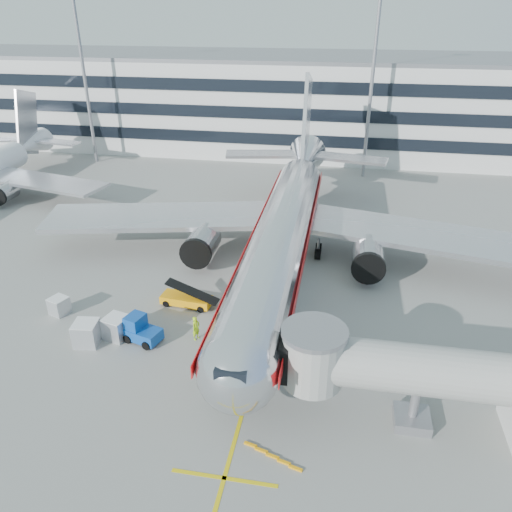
% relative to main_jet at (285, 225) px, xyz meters
% --- Properties ---
extents(ground, '(180.00, 180.00, 0.00)m').
position_rel_main_jet_xyz_m(ground, '(0.00, -11.72, -4.23)').
color(ground, gray).
rests_on(ground, ground).
extents(lead_in_line, '(0.25, 70.00, 0.01)m').
position_rel_main_jet_xyz_m(lead_in_line, '(0.00, -1.72, -4.23)').
color(lead_in_line, '#DEC10B').
rests_on(lead_in_line, ground).
extents(stop_bar, '(6.00, 0.25, 0.01)m').
position_rel_main_jet_xyz_m(stop_bar, '(0.00, -25.72, -4.23)').
color(stop_bar, '#DEC10B').
rests_on(stop_bar, ground).
extents(main_jet, '(50.95, 48.70, 16.06)m').
position_rel_main_jet_xyz_m(main_jet, '(0.00, 0.00, 0.00)').
color(main_jet, silver).
rests_on(main_jet, ground).
extents(jet_bridge, '(17.80, 4.50, 7.00)m').
position_rel_main_jet_xyz_m(jet_bridge, '(12.18, -19.72, -0.36)').
color(jet_bridge, silver).
rests_on(jet_bridge, ground).
extents(terminal, '(150.00, 24.25, 15.60)m').
position_rel_main_jet_xyz_m(terminal, '(0.00, 46.23, 3.57)').
color(terminal, silver).
rests_on(terminal, ground).
extents(light_mast_west, '(2.40, 1.20, 25.45)m').
position_rel_main_jet_xyz_m(light_mast_west, '(-35.00, 30.28, 10.64)').
color(light_mast_west, gray).
rests_on(light_mast_west, ground).
extents(light_mast_centre, '(2.40, 1.20, 25.45)m').
position_rel_main_jet_xyz_m(light_mast_centre, '(8.00, 30.28, 10.64)').
color(light_mast_centre, gray).
rests_on(light_mast_centre, ground).
extents(belt_loader, '(4.67, 2.04, 2.20)m').
position_rel_main_jet_xyz_m(belt_loader, '(-7.30, -9.13, -3.61)').
color(belt_loader, '#FFA40A').
rests_on(belt_loader, ground).
extents(baggage_tug, '(3.16, 2.46, 2.11)m').
position_rel_main_jet_xyz_m(baggage_tug, '(-9.25, -14.58, -3.32)').
color(baggage_tug, '#0E439B').
rests_on(baggage_tug, ground).
extents(cargo_container_left, '(2.06, 2.06, 1.80)m').
position_rel_main_jet_xyz_m(cargo_container_left, '(-11.22, -14.53, -3.33)').
color(cargo_container_left, silver).
rests_on(cargo_container_left, ground).
extents(cargo_container_right, '(1.76, 1.76, 1.46)m').
position_rel_main_jet_xyz_m(cargo_container_right, '(-17.41, -12.23, -3.50)').
color(cargo_container_right, silver).
rests_on(cargo_container_right, ground).
extents(cargo_container_front, '(1.97, 1.97, 1.88)m').
position_rel_main_jet_xyz_m(cargo_container_front, '(-13.12, -15.71, -3.29)').
color(cargo_container_front, silver).
rests_on(cargo_container_front, ground).
extents(ramp_worker, '(0.74, 0.86, 1.99)m').
position_rel_main_jet_xyz_m(ramp_worker, '(-5.10, -13.67, -3.24)').
color(ramp_worker, '#A3D816').
rests_on(ramp_worker, ground).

